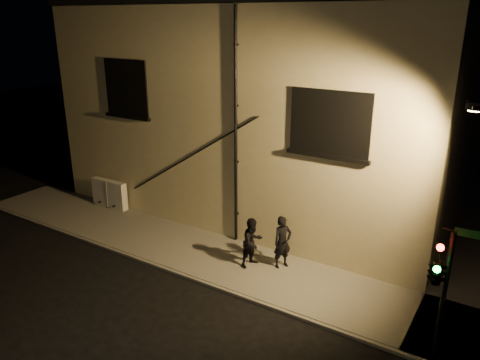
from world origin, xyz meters
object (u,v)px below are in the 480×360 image
Objects in this scene: traffic_signal at (438,271)px; utility_cabinet at (109,194)px; pedestrian_a at (282,242)px; pedestrian_b at (253,242)px.

utility_cabinet is at bearing 169.72° from traffic_signal.
pedestrian_a is at bearing -3.81° from utility_cabinet.
pedestrian_b is at bearing 148.42° from pedestrian_a.
pedestrian_a is 0.99m from pedestrian_b.
utility_cabinet is at bearing 98.56° from pedestrian_b.
pedestrian_b is (7.95, -1.04, 0.24)m from utility_cabinet.
traffic_signal reaches higher than pedestrian_a.
utility_cabinet is 8.86m from pedestrian_a.
pedestrian_a reaches higher than utility_cabinet.
pedestrian_a reaches higher than pedestrian_b.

